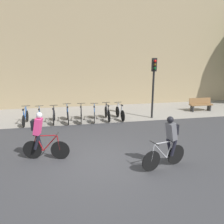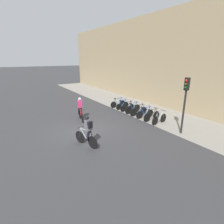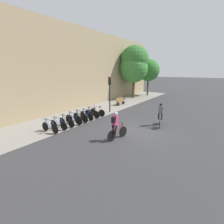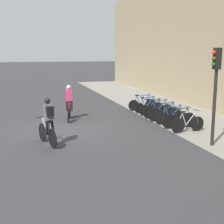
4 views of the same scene
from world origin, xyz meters
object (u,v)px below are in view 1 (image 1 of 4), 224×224
(cyclist_pink, at_px, (40,135))
(cyclist_grey, at_px, (169,141))
(parked_bike_4, at_px, (81,114))
(parked_bike_6, at_px, (107,113))
(parked_bike_2, at_px, (54,116))
(bench, at_px, (201,104))
(parked_bike_0, at_px, (25,117))
(parked_bike_3, at_px, (68,115))
(parked_bike_7, at_px, (120,113))
(traffic_light_pole, at_px, (154,77))
(parked_bike_1, at_px, (40,117))
(parked_bike_5, at_px, (94,114))

(cyclist_pink, height_order, cyclist_grey, cyclist_grey)
(parked_bike_4, xyz_separation_m, parked_bike_6, (1.54, 0.00, -0.00))
(parked_bike_2, height_order, parked_bike_4, parked_bike_4)
(bench, bearing_deg, parked_bike_0, -175.34)
(parked_bike_0, xyz_separation_m, parked_bike_2, (1.54, 0.00, -0.02))
(cyclist_grey, distance_m, parked_bike_3, 6.87)
(parked_bike_6, distance_m, parked_bike_7, 0.77)
(parked_bike_7, relative_size, bench, 1.03)
(parked_bike_0, height_order, traffic_light_pole, traffic_light_pole)
(cyclist_pink, bearing_deg, cyclist_grey, -18.02)
(parked_bike_1, distance_m, parked_bike_7, 4.61)
(parked_bike_6, bearing_deg, bench, 7.84)
(parked_bike_3, height_order, bench, parked_bike_3)
(parked_bike_6, height_order, parked_bike_7, parked_bike_6)
(parked_bike_4, xyz_separation_m, traffic_light_pole, (4.29, -0.12, 2.07))
(parked_bike_2, bearing_deg, parked_bike_4, 0.02)
(cyclist_grey, distance_m, parked_bike_4, 6.53)
(parked_bike_5, bearing_deg, parked_bike_3, 179.95)
(parked_bike_3, relative_size, bench, 1.09)
(parked_bike_2, xyz_separation_m, parked_bike_4, (1.54, 0.00, 0.03))
(parked_bike_4, distance_m, parked_bike_6, 1.54)
(parked_bike_2, height_order, parked_bike_7, parked_bike_7)
(parked_bike_1, bearing_deg, parked_bike_6, 0.01)
(bench, bearing_deg, traffic_light_pole, -165.19)
(cyclist_pink, height_order, parked_bike_7, cyclist_pink)
(cyclist_grey, distance_m, parked_bike_7, 5.98)
(parked_bike_2, distance_m, traffic_light_pole, 6.19)
(parked_bike_3, bearing_deg, parked_bike_1, -179.95)
(cyclist_grey, bearing_deg, parked_bike_0, 133.83)
(cyclist_pink, xyz_separation_m, parked_bike_1, (-0.62, 4.54, -0.57))
(cyclist_grey, xyz_separation_m, parked_bike_6, (-1.09, 5.95, -0.54))
(parked_bike_7, xyz_separation_m, bench, (5.89, 0.92, 0.07))
(parked_bike_3, bearing_deg, parked_bike_4, -0.06)
(cyclist_pink, height_order, bench, cyclist_pink)
(parked_bike_5, xyz_separation_m, parked_bike_6, (0.77, 0.00, 0.02))
(cyclist_grey, xyz_separation_m, traffic_light_pole, (1.66, 5.83, 1.53))
(parked_bike_1, distance_m, parked_bike_6, 3.84)
(parked_bike_1, xyz_separation_m, parked_bike_2, (0.77, -0.00, 0.00))
(cyclist_grey, height_order, parked_bike_1, cyclist_grey)
(parked_bike_1, height_order, parked_bike_7, parked_bike_7)
(parked_bike_0, height_order, parked_bike_5, parked_bike_0)
(cyclist_pink, distance_m, bench, 11.30)
(parked_bike_4, height_order, parked_bike_5, parked_bike_4)
(cyclist_pink, bearing_deg, parked_bike_7, 48.69)
(parked_bike_4, relative_size, parked_bike_5, 1.05)
(traffic_light_pole, bearing_deg, parked_bike_4, 178.44)
(cyclist_pink, xyz_separation_m, parked_bike_4, (1.68, 4.54, -0.54))
(parked_bike_3, xyz_separation_m, traffic_light_pole, (5.06, -0.12, 2.06))
(parked_bike_4, relative_size, parked_bike_6, 1.03)
(cyclist_grey, relative_size, parked_bike_1, 1.14)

